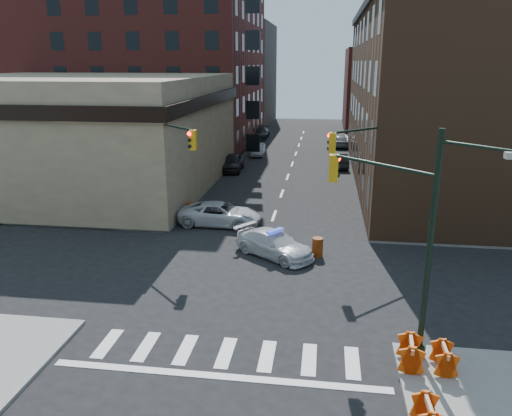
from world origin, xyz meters
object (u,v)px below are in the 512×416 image
(parked_car_wnear, at_px, (232,162))
(parked_car_wfar, at_px, (258,150))
(pedestrian_b, at_px, (120,210))
(barrel_road, at_px, (318,247))
(barricade_se_a, at_px, (410,353))
(barricade_nw_a, at_px, (146,214))
(parked_car_enear, at_px, (339,160))
(pickup, at_px, (220,214))
(pedestrian_a, at_px, (128,199))
(police_car, at_px, (274,244))
(barrel_bank, at_px, (191,210))

(parked_car_wnear, height_order, parked_car_wfar, parked_car_wnear)
(pedestrian_b, bearing_deg, barrel_road, -22.06)
(barricade_se_a, relative_size, barricade_nw_a, 1.00)
(pedestrian_b, xyz_separation_m, barrel_road, (12.74, -3.81, -0.42))
(barrel_road, bearing_deg, parked_car_enear, 86.14)
(barrel_road, bearing_deg, pickup, 144.29)
(pedestrian_b, bearing_deg, barricade_nw_a, 7.50)
(pickup, bearing_deg, pedestrian_a, 78.78)
(police_car, relative_size, pedestrian_b, 3.01)
(police_car, relative_size, parked_car_wnear, 0.99)
(barricade_nw_a, bearing_deg, barrel_road, -6.37)
(pedestrian_b, bearing_deg, parked_car_enear, 48.99)
(barrel_road, distance_m, barrel_bank, 10.31)
(parked_car_wfar, xyz_separation_m, pedestrian_b, (-5.53, -25.42, 0.28))
(parked_car_enear, distance_m, pedestrian_b, 24.65)
(parked_car_wfar, bearing_deg, barrel_bank, -95.90)
(barrel_road, bearing_deg, police_car, -172.54)
(parked_car_enear, distance_m, barricade_se_a, 33.88)
(pedestrian_a, bearing_deg, barricade_nw_a, -8.72)
(police_car, bearing_deg, barricade_nw_a, 98.81)
(pickup, xyz_separation_m, barricade_nw_a, (-4.84, -0.35, -0.10))
(pickup, xyz_separation_m, barricade_se_a, (9.63, -14.51, -0.09))
(barrel_bank, relative_size, barricade_se_a, 0.83)
(police_car, distance_m, pedestrian_a, 12.58)
(parked_car_enear, relative_size, barrel_bank, 4.05)
(pedestrian_a, xyz_separation_m, barrel_bank, (4.55, -0.43, -0.49))
(pickup, distance_m, barricade_se_a, 17.41)
(barrel_bank, bearing_deg, barricade_se_a, -52.83)
(barricade_nw_a, bearing_deg, pedestrian_b, -152.89)
(parked_car_wfar, xyz_separation_m, barricade_se_a, (10.54, -39.21, -0.02))
(pickup, distance_m, pedestrian_b, 6.49)
(police_car, xyz_separation_m, pedestrian_b, (-10.42, 4.12, 0.25))
(pedestrian_a, bearing_deg, pickup, 22.66)
(pickup, bearing_deg, barricade_se_a, -144.34)
(barricade_nw_a, bearing_deg, police_car, -12.76)
(parked_car_wnear, height_order, barrel_bank, parked_car_wnear)
(pedestrian_b, bearing_deg, police_car, -26.97)
(pickup, xyz_separation_m, parked_car_wfar, (-0.91, 24.70, -0.08))
(pedestrian_a, bearing_deg, barrel_bank, 30.61)
(pickup, distance_m, pedestrian_a, 7.01)
(barrel_road, height_order, barrel_bank, barrel_bank)
(police_car, height_order, parked_car_wfar, police_car)
(parked_car_enear, height_order, barricade_nw_a, parked_car_enear)
(parked_car_wnear, distance_m, pedestrian_b, 17.55)
(parked_car_wfar, xyz_separation_m, barrel_road, (7.21, -29.23, -0.13))
(parked_car_wfar, bearing_deg, pedestrian_a, -106.94)
(pickup, height_order, barricade_se_a, pickup)
(barrel_bank, distance_m, barricade_nw_a, 2.99)
(parked_car_enear, height_order, barrel_road, parked_car_enear)
(police_car, bearing_deg, pedestrian_a, 94.94)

